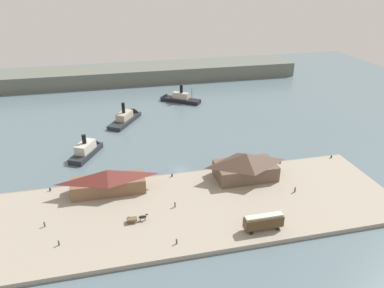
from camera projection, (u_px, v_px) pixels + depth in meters
ground_plane at (181, 170)px, 118.42m from camera, size 320.00×320.00×0.00m
quay_promenade at (197, 207)px, 98.81m from camera, size 110.00×36.00×1.20m
seawall_edge at (183, 174)px, 115.04m from camera, size 110.00×0.80×1.00m
ferry_shed_customs_shed at (108, 181)px, 103.36m from camera, size 20.93×7.48×6.98m
ferry_shed_central_terminal at (246, 165)px, 110.40m from camera, size 18.38×10.62×8.03m
street_tram at (264, 221)px, 88.45m from camera, size 9.71×2.60×4.19m
horse_cart at (136, 218)px, 91.93m from camera, size 5.44×1.65×1.87m
pedestrian_standing_center at (44, 224)px, 90.22m from camera, size 0.38×0.38×1.55m
pedestrian_walking_east at (59, 243)px, 84.06m from camera, size 0.38×0.38×1.54m
pedestrian_by_tram at (295, 190)px, 104.29m from camera, size 0.43×0.43×1.74m
pedestrian_at_waters_edge at (177, 241)px, 84.52m from camera, size 0.38×0.38×1.55m
pedestrian_near_cart at (175, 205)px, 97.65m from camera, size 0.42×0.42×1.70m
mooring_post_center_west at (331, 157)px, 123.40m from camera, size 0.44×0.44×0.90m
mooring_post_east at (280, 162)px, 119.92m from camera, size 0.44×0.44×0.90m
mooring_post_center_east at (172, 175)px, 112.24m from camera, size 0.44×0.44×0.90m
mooring_post_west at (50, 190)px, 104.94m from camera, size 0.44×0.44×0.90m
ferry_approaching_east at (177, 98)px, 179.65m from camera, size 20.14×15.95×10.00m
ferry_moored_west at (127, 117)px, 156.92m from camera, size 15.93×21.16×10.76m
ferry_outer_harbor at (88, 149)px, 128.11m from camera, size 12.08×17.15×9.30m
far_headland at (143, 73)px, 213.44m from camera, size 180.00×24.00×8.00m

